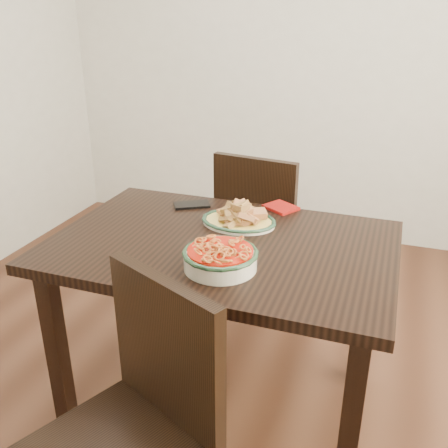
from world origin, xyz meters
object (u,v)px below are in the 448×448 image
(chair_far, at_px, (262,227))
(chair_near, at_px, (139,418))
(smartphone, at_px, (192,205))
(fish_plate, at_px, (239,214))
(noodle_bowl, at_px, (220,256))
(dining_table, at_px, (222,265))

(chair_far, height_order, chair_near, same)
(chair_near, xyz_separation_m, smartphone, (-0.23, 0.93, 0.26))
(chair_far, xyz_separation_m, fish_plate, (0.05, -0.56, 0.30))
(noodle_bowl, bearing_deg, smartphone, 122.35)
(fish_plate, distance_m, noodle_bowl, 0.37)
(smartphone, bearing_deg, chair_near, -106.86)
(dining_table, distance_m, fish_plate, 0.22)
(dining_table, height_order, chair_near, chair_near)
(dining_table, bearing_deg, smartphone, 129.95)
(chair_near, bearing_deg, chair_far, 116.07)
(fish_plate, relative_size, smartphone, 1.93)
(fish_plate, height_order, noodle_bowl, fish_plate)
(dining_table, distance_m, chair_far, 0.75)
(dining_table, bearing_deg, fish_plate, 87.20)
(dining_table, distance_m, chair_near, 0.66)
(chair_far, xyz_separation_m, smartphone, (-0.20, -0.44, 0.26))
(chair_far, bearing_deg, noodle_bowl, 104.59)
(chair_far, distance_m, smartphone, 0.54)
(dining_table, height_order, chair_far, chair_far)
(chair_near, bearing_deg, fish_plate, 113.17)
(chair_near, xyz_separation_m, noodle_bowl, (0.08, 0.45, 0.29))
(dining_table, xyz_separation_m, chair_near, (-0.01, -0.64, -0.15))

